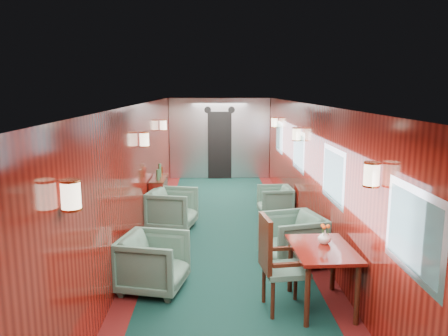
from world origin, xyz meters
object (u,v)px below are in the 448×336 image
credenza (159,197)px  side_chair (276,260)px  armchair_right_far (275,201)px  dining_table (322,257)px  armchair_left_near (153,263)px  armchair_right_near (292,239)px  armchair_left_far (173,209)px

credenza → side_chair: bearing=-64.5°
armchair_right_far → credenza: bearing=-91.5°
dining_table → side_chair: (-0.57, -0.05, -0.00)m
armchair_right_far → armchair_left_near: bearing=-35.3°
credenza → armchair_left_near: bearing=-84.5°
dining_table → armchair_left_near: 2.21m
credenza → armchair_right_near: bearing=-47.1°
armchair_left_far → armchair_right_far: armchair_left_far is taller
dining_table → armchair_left_far: bearing=121.6°
side_chair → dining_table: bearing=-2.4°
armchair_left_near → side_chair: bearing=-97.8°
credenza → armchair_left_far: (0.35, -0.73, -0.05)m
armchair_left_near → armchair_left_far: 2.60m
side_chair → armchair_left_near: 1.68m
dining_table → credenza: credenza is taller
armchair_left_far → armchair_right_far: (2.09, 0.82, -0.07)m
credenza → armchair_left_near: credenza is taller
side_chair → armchair_left_near: (-1.55, 0.59, -0.26)m
armchair_left_near → armchair_right_far: size_ratio=1.20×
armchair_left_near → armchair_right_near: bearing=-54.8°
armchair_right_far → side_chair: bearing=-11.6°
dining_table → armchair_right_near: bearing=92.4°
credenza → armchair_left_near: 3.35m
credenza → armchair_right_far: bearing=2.1°
dining_table → credenza: (-2.44, 3.87, -0.21)m
side_chair → credenza: 4.35m
side_chair → armchair_right_far: size_ratio=1.70×
armchair_left_near → armchair_right_near: (2.01, 0.82, 0.01)m
dining_table → credenza: bearing=120.1°
dining_table → credenza: 4.58m
armchair_right_far → dining_table: bearing=-3.5°
credenza → armchair_left_far: bearing=-64.7°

